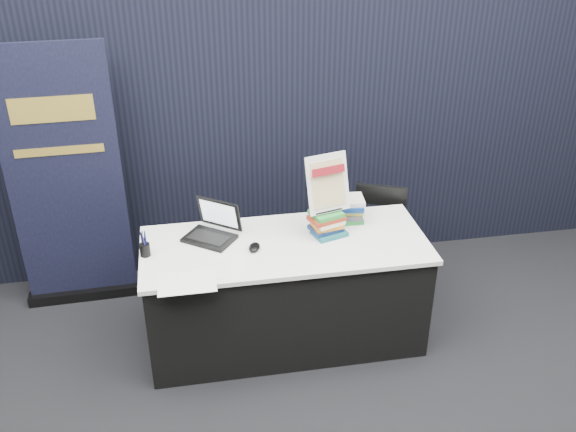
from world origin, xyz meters
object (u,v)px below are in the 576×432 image
(info_sign, at_px, (328,184))
(stacking_chair, at_px, (385,242))
(book_stack_short, at_px, (346,209))
(laptop, at_px, (209,229))
(display_table, at_px, (285,292))
(pullup_banner, at_px, (68,196))
(book_stack_tall, at_px, (328,223))

(info_sign, relative_size, stacking_chair, 0.45)
(book_stack_short, height_order, stacking_chair, book_stack_short)
(info_sign, distance_m, stacking_chair, 0.83)
(laptop, bearing_deg, info_sign, 30.75)
(display_table, relative_size, laptop, 4.55)
(book_stack_short, xyz_separation_m, pullup_banner, (-1.83, 0.49, 0.01))
(info_sign, xyz_separation_m, stacking_chair, (0.49, 0.25, -0.62))
(laptop, distance_m, info_sign, 0.81)
(display_table, height_order, stacking_chair, stacking_chair)
(laptop, distance_m, stacking_chair, 1.30)
(book_stack_tall, height_order, info_sign, info_sign)
(laptop, xyz_separation_m, book_stack_short, (0.92, 0.06, 0.02))
(book_stack_short, relative_size, stacking_chair, 0.29)
(book_stack_short, relative_size, info_sign, 0.66)
(book_stack_tall, bearing_deg, laptop, 172.15)
(display_table, xyz_separation_m, stacking_chair, (0.78, 0.34, 0.10))
(book_stack_short, distance_m, pullup_banner, 1.90)
(book_stack_tall, bearing_deg, pullup_banner, 158.40)
(laptop, xyz_separation_m, pullup_banner, (-0.92, 0.56, 0.03))
(display_table, relative_size, book_stack_short, 7.20)
(display_table, bearing_deg, pullup_banner, 152.42)
(display_table, bearing_deg, info_sign, 17.70)
(info_sign, bearing_deg, book_stack_tall, -104.36)
(display_table, relative_size, book_stack_tall, 7.77)
(display_table, relative_size, pullup_banner, 0.95)
(display_table, relative_size, stacking_chair, 2.12)
(book_stack_short, bearing_deg, book_stack_tall, -134.58)
(book_stack_tall, distance_m, book_stack_short, 0.23)
(display_table, distance_m, pullup_banner, 1.63)
(stacking_chair, bearing_deg, info_sign, -130.90)
(book_stack_tall, bearing_deg, stacking_chair, 29.56)
(display_table, xyz_separation_m, book_stack_tall, (0.29, 0.06, 0.45))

